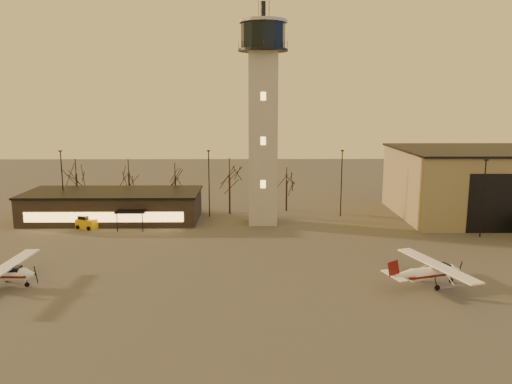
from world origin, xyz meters
TOP-DOWN VIEW (x-y plane):
  - ground at (0.00, 0.00)m, footprint 220.00×220.00m
  - control_tower at (0.00, 30.00)m, footprint 6.80×6.80m
  - hangar at (36.00, 33.98)m, footprint 30.60×20.60m
  - terminal at (-21.99, 31.98)m, footprint 25.40×12.20m
  - light_poles at (0.50, 31.00)m, footprint 58.50×12.25m
  - tree_row at (-13.70, 39.16)m, footprint 37.20×9.20m
  - cessna_front at (15.70, 5.01)m, footprint 8.72×10.73m
  - cessna_rear at (-25.12, 5.07)m, footprint 8.57×10.83m
  - service_cart at (-24.41, 27.02)m, footprint 3.21×2.65m

SIDE VIEW (x-z plane):
  - ground at x=0.00m, z-range 0.00..0.00m
  - service_cart at x=-24.41m, z-range -0.21..1.59m
  - cessna_front at x=15.70m, z-range -0.47..2.52m
  - cessna_rear at x=-25.12m, z-range -0.47..2.52m
  - terminal at x=-21.99m, z-range 0.01..4.31m
  - hangar at x=36.00m, z-range 0.00..10.30m
  - light_poles at x=0.50m, z-range 0.34..10.48m
  - tree_row at x=-13.70m, z-range 1.54..10.34m
  - control_tower at x=0.00m, z-range 0.03..32.63m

